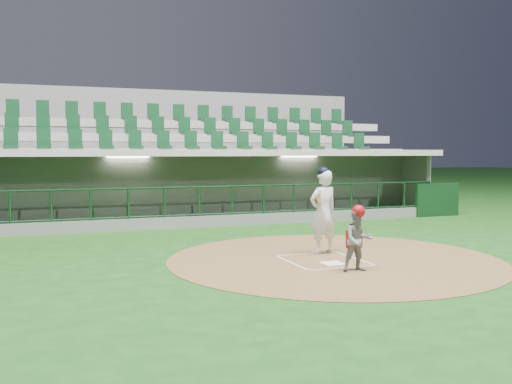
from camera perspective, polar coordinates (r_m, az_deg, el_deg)
ground at (r=12.58m, az=6.14°, el=-6.64°), size 120.00×120.00×0.00m
dirt_circle at (r=12.54m, az=7.78°, el=-6.66°), size 7.20×7.20×0.01m
home_plate at (r=11.97m, az=7.66°, el=-7.10°), size 0.43×0.43×0.02m
batter_box_chalk at (r=12.32m, az=6.77°, el=-6.80°), size 1.55×1.80×0.01m
dugout_structure at (r=19.73m, az=-3.99°, el=0.06°), size 16.40×3.70×3.00m
seating_deck at (r=22.66m, az=-6.35°, el=1.71°), size 17.00×6.72×5.15m
batter at (r=13.04m, az=6.73°, el=-1.85°), size 0.92×0.92×1.98m
catcher at (r=11.25m, az=10.16°, el=-4.61°), size 0.65×0.54×1.29m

